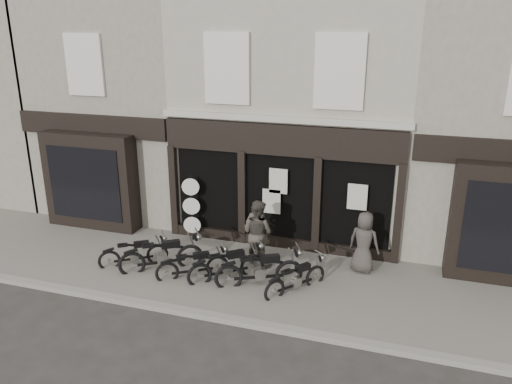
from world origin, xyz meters
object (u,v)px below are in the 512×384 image
(motorcycle_2, at_px, (193,267))
(man_left, at_px, (257,231))
(motorcycle_0, at_px, (135,255))
(motorcycle_3, at_px, (227,268))
(man_centre, at_px, (258,233))
(motorcycle_5, at_px, (296,281))
(advert_sign_post, at_px, (192,211))
(motorcycle_4, at_px, (260,273))
(man_right, at_px, (364,242))
(motorcycle_1, at_px, (162,258))

(motorcycle_2, height_order, man_left, man_left)
(motorcycle_0, height_order, motorcycle_3, motorcycle_3)
(motorcycle_3, distance_m, man_left, 1.47)
(motorcycle_0, height_order, man_centre, man_centre)
(motorcycle_0, height_order, motorcycle_5, motorcycle_0)
(motorcycle_3, xyz_separation_m, advert_sign_post, (-1.93, 2.02, 0.67))
(motorcycle_0, distance_m, motorcycle_2, 1.92)
(motorcycle_3, bearing_deg, motorcycle_4, -43.73)
(motorcycle_2, distance_m, man_right, 4.67)
(motorcycle_5, relative_size, advert_sign_post, 0.74)
(motorcycle_0, relative_size, advert_sign_post, 0.76)
(motorcycle_3, bearing_deg, man_left, 30.79)
(man_centre, distance_m, man_right, 2.92)
(motorcycle_5, bearing_deg, motorcycle_3, 125.67)
(man_centre, distance_m, advert_sign_post, 2.65)
(motorcycle_4, height_order, man_centre, man_centre)
(motorcycle_5, bearing_deg, motorcycle_2, 130.18)
(motorcycle_4, bearing_deg, man_centre, 84.08)
(motorcycle_4, relative_size, motorcycle_5, 1.31)
(motorcycle_2, bearing_deg, advert_sign_post, 81.03)
(motorcycle_1, distance_m, motorcycle_2, 1.02)
(man_centre, bearing_deg, motorcycle_0, 37.36)
(motorcycle_5, bearing_deg, man_right, -5.64)
(motorcycle_1, bearing_deg, advert_sign_post, 55.65)
(motorcycle_2, distance_m, man_left, 2.08)
(motorcycle_3, distance_m, motorcycle_4, 0.94)
(motorcycle_0, relative_size, motorcycle_3, 0.94)
(motorcycle_2, bearing_deg, motorcycle_0, 140.78)
(motorcycle_3, height_order, man_centre, man_centre)
(motorcycle_4, relative_size, man_right, 1.25)
(motorcycle_1, relative_size, motorcycle_3, 1.13)
(motorcycle_0, relative_size, man_right, 0.99)
(motorcycle_5, distance_m, advert_sign_post, 4.43)
(motorcycle_0, height_order, advert_sign_post, advert_sign_post)
(motorcycle_5, bearing_deg, motorcycle_4, 127.06)
(man_left, bearing_deg, motorcycle_2, 54.26)
(motorcycle_1, bearing_deg, man_centre, -11.05)
(motorcycle_4, distance_m, man_centre, 1.33)
(motorcycle_1, height_order, man_left, man_left)
(motorcycle_3, xyz_separation_m, man_centre, (0.52, 1.03, 0.66))
(motorcycle_1, height_order, man_right, man_right)
(motorcycle_2, xyz_separation_m, man_centre, (1.43, 1.22, 0.70))
(motorcycle_1, relative_size, motorcycle_5, 1.23)
(man_left, bearing_deg, motorcycle_3, 77.88)
(motorcycle_2, bearing_deg, man_centre, 6.64)
(man_centre, bearing_deg, motorcycle_1, 43.96)
(motorcycle_2, xyz_separation_m, motorcycle_4, (1.84, 0.13, 0.07))
(man_centre, bearing_deg, man_left, -50.35)
(motorcycle_1, relative_size, advert_sign_post, 0.92)
(man_left, distance_m, advert_sign_post, 2.49)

